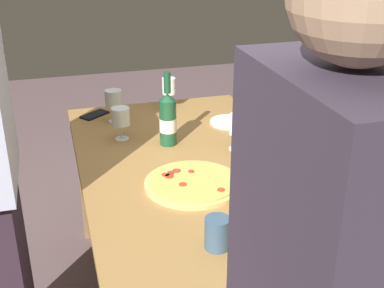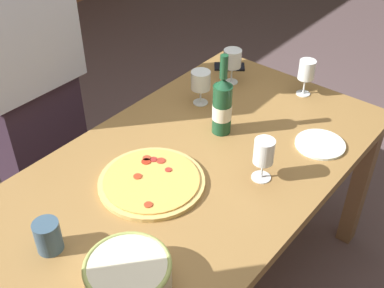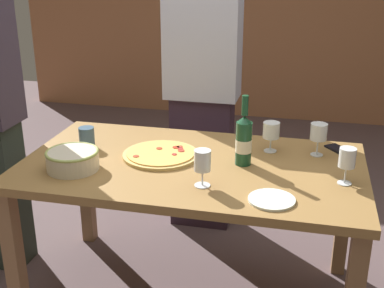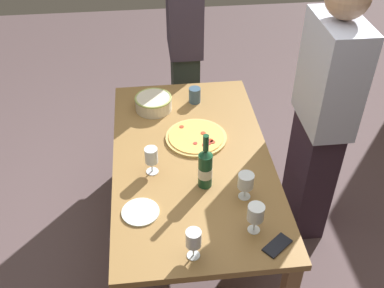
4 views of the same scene
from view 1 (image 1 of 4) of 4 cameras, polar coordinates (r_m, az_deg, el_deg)
name	(u,v)px [view 1 (image 1 of 4)]	position (r m, az deg, el deg)	size (l,w,h in m)	color
dining_table	(192,185)	(2.15, 0.00, -4.58)	(1.60, 0.90, 0.75)	olive
pizza	(193,183)	(1.95, 0.09, -4.34)	(0.37, 0.37, 0.02)	tan
serving_bowl	(292,212)	(1.73, 10.99, -7.35)	(0.24, 0.24, 0.09)	beige
wine_bottle	(168,118)	(2.26, -2.68, 2.84)	(0.08, 0.08, 0.33)	#19482B
wine_glass_near_pizza	(169,88)	(2.70, -2.58, 6.26)	(0.07, 0.07, 0.16)	white
wine_glass_by_bottle	(113,99)	(2.54, -8.68, 4.94)	(0.08, 0.08, 0.16)	white
wine_glass_far_left	(237,126)	(2.22, 5.05, 1.96)	(0.07, 0.07, 0.16)	white
wine_glass_far_right	(121,117)	(2.33, -7.90, 2.97)	(0.08, 0.08, 0.15)	white
cup_amber	(217,233)	(1.59, 2.80, -9.82)	(0.08, 0.08, 0.10)	#38546B
side_plate	(229,122)	(2.54, 4.13, 2.46)	(0.19, 0.19, 0.01)	white
cell_phone	(95,115)	(2.67, -10.71, 3.20)	(0.07, 0.14, 0.01)	black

